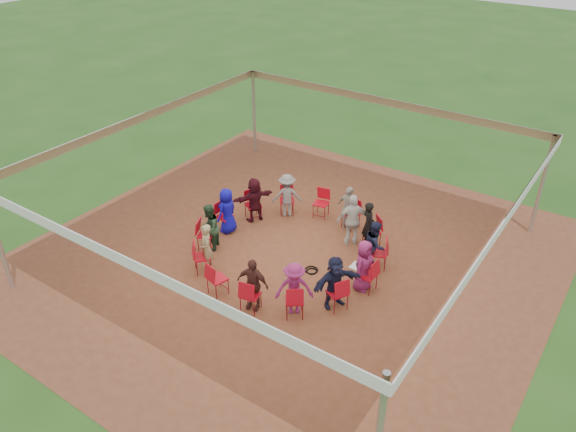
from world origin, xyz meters
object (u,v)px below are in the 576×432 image
Objects in this scene: person_seated_7 at (209,228)px; laptop at (358,265)px; chair_4 at (321,204)px; person_seated_2 at (369,225)px; chair_0 at (367,275)px; chair_1 at (379,253)px; chair_5 at (287,200)px; standing_person at (353,220)px; chair_9 at (202,257)px; chair_6 at (253,205)px; person_seated_5 at (255,200)px; chair_11 at (251,295)px; chair_3 at (351,214)px; person_seated_9 at (253,284)px; chair_10 at (217,279)px; person_seated_6 at (227,211)px; chair_2 at (372,231)px; person_seated_11 at (335,282)px; person_seated_1 at (375,245)px; chair_7 at (224,217)px; person_seated_3 at (349,208)px; chair_13 at (337,293)px; person_seated_8 at (206,248)px; person_seated_0 at (364,266)px; person_seated_4 at (287,195)px; person_seated_10 at (294,289)px; cable_coil at (311,270)px; chair_8 at (206,235)px; chair_12 at (294,300)px.

person_seated_7 reaches higher than laptop.
chair_4 is 1.99m from person_seated_2.
chair_1 is (-0.20, 1.02, 0.00)m from chair_0.
chair_5 is 2.49m from standing_person.
laptop is at bearing 66.04° from chair_9.
chair_6 is 0.27m from person_seated_5.
person_seated_7 reaches higher than chair_11.
chair_3 is 0.66× the size of person_seated_9.
person_seated_6 reaches higher than chair_10.
chair_2 and chair_11 have the same top height.
chair_9 is at bearing 38.57° from chair_6.
person_seated_9 is 3.74m from standing_person.
chair_0 and chair_11 have the same top height.
person_seated_1 is at bearing 25.71° from person_seated_11.
person_seated_5 reaches higher than chair_7.
chair_7 is 0.66× the size of person_seated_9.
person_seated_3 is at bearing 12.86° from person_seated_2.
person_seated_3 is (1.16, 4.41, 0.24)m from chair_10.
chair_13 is at bearing 38.57° from chair_10.
chair_1 is 1.28m from standing_person.
chair_13 is at bearing 70.79° from standing_person.
chair_0 is at bearing 90.00° from person_seated_6.
chair_3 is at bearing 12.86° from chair_2.
person_seated_11 is (3.40, 0.66, 0.00)m from person_seated_8.
person_seated_0 is at bearing 90.00° from chair_7.
person_seated_4 is at bearing 38.57° from person_seated_2.
person_seated_5 and person_seated_10 have the same top height.
person_seated_1 is 1.00× the size of person_seated_6.
person_seated_1 and person_seated_6 have the same top height.
person_seated_8 is at bearing 11.39° from standing_person.
person_seated_3 is 1.00× the size of person_seated_9.
chair_11 is at bearing 77.14° from chair_5.
laptop is at bearing 30.14° from person_seated_10.
chair_6 is 2.31× the size of cable_coil.
chair_8 is 0.66× the size of person_seated_5.
person_seated_8 is at bearing 77.49° from chair_3.
chair_0 is 1.00× the size of chair_6.
person_seated_5 is 1.00× the size of person_seated_10.
chair_1 is 4.11m from person_seated_5.
laptop is at bearing 33.23° from chair_12.
person_seated_2 is at bearing 28.84° from chair_0.
person_seated_0 is at bearing 38.57° from person_seated_9.
person_seated_5 is 0.99m from person_seated_6.
cable_coil is at bearing 106.70° from chair_1.
person_seated_0 is 1.92m from person_seated_2.
chair_3 is 4.68m from chair_10.
person_seated_2 reaches higher than chair_10.
person_seated_11 reaches higher than chair_13.
person_seated_2 is (2.84, -0.19, 0.24)m from chair_5.
person_seated_4 is (-3.54, 1.85, 0.00)m from person_seated_0.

